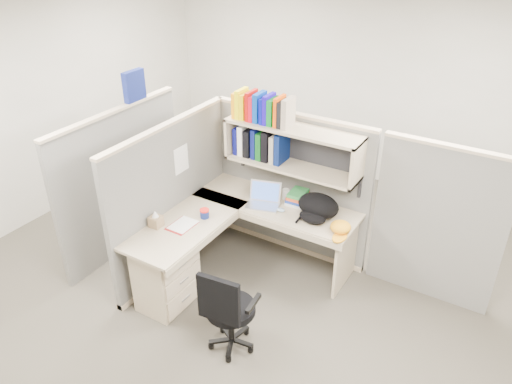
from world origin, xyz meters
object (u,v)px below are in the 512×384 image
Objects in this scene: snack_canister at (205,213)px; task_chair at (229,322)px; backpack at (316,208)px; laptop at (263,196)px; desk at (196,257)px.

task_chair is at bearing -43.53° from snack_canister.
snack_canister is 1.15m from task_chair.
backpack is 1.39m from task_chair.
laptop is at bearing -161.83° from backpack.
task_chair is at bearing -33.61° from desk.
snack_canister reaches higher than desk.
backpack is at bearing 29.87° from snack_canister.
backpack is 4.45× the size of snack_canister.
backpack reaches higher than desk.
snack_canister is (-0.38, -0.49, -0.07)m from laptop.
backpack reaches higher than snack_canister.
laptop is at bearing 67.48° from desk.
snack_canister is 0.10× the size of task_chair.
desk is 1.27m from backpack.
laptop is at bearing 107.57° from task_chair.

